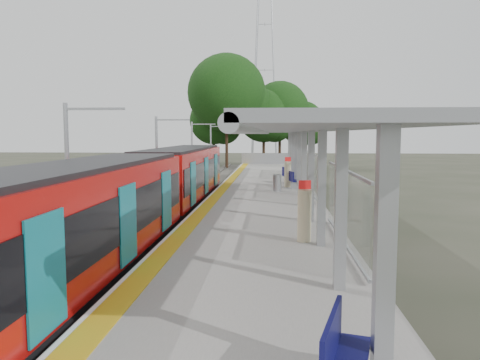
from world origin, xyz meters
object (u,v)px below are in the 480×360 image
object	(u,v)px
info_pillar_near	(304,215)
info_pillar_far	(288,174)
litter_bin	(277,183)
bench_mid	(292,179)
train	(149,191)
bench_far	(288,175)
bench_near	(341,355)

from	to	relation	value
info_pillar_near	info_pillar_far	world-z (taller)	info_pillar_near
info_pillar_far	litter_bin	xyz separation A→B (m)	(-0.70, -2.26, -0.34)
bench_mid	info_pillar_near	xyz separation A→B (m)	(-0.22, -14.82, 0.28)
info_pillar_near	litter_bin	distance (m)	12.99
train	bench_far	bearing A→B (deg)	65.98
train	bench_mid	xyz separation A→B (m)	(6.25, 10.89, -0.50)
bench_far	info_pillar_near	distance (m)	17.52
bench_mid	info_pillar_near	distance (m)	14.82
bench_near	bench_far	xyz separation A→B (m)	(0.14, 26.34, -0.00)
info_pillar_near	bench_near	bearing A→B (deg)	-99.39
bench_far	info_pillar_far	distance (m)	2.31
bench_near	litter_bin	bearing A→B (deg)	106.53
bench_far	info_pillar_near	bearing A→B (deg)	-107.46
info_pillar_near	bench_mid	bearing A→B (deg)	80.53
train	bench_far	distance (m)	14.88
bench_near	litter_bin	distance (m)	21.79
bench_mid	info_pillar_far	world-z (taller)	info_pillar_far
train	bench_near	bearing A→B (deg)	-65.12
train	bench_mid	world-z (taller)	train
train	litter_bin	distance (m)	10.48
bench_near	litter_bin	world-z (taller)	bench_near
info_pillar_near	info_pillar_far	bearing A→B (deg)	81.56
bench_near	bench_mid	world-z (taller)	bench_near
bench_mid	litter_bin	world-z (taller)	bench_mid
train	litter_bin	bearing A→B (deg)	59.67
bench_mid	info_pillar_near	size ratio (longest dim) A/B	0.83
train	bench_far	xyz separation A→B (m)	(6.05, 13.58, -0.48)
litter_bin	info_pillar_far	bearing A→B (deg)	72.84
bench_mid	bench_far	bearing A→B (deg)	81.57
bench_mid	info_pillar_near	bearing A→B (deg)	-103.43
bench_mid	train	bearing A→B (deg)	-132.45
bench_mid	info_pillar_far	distance (m)	0.55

